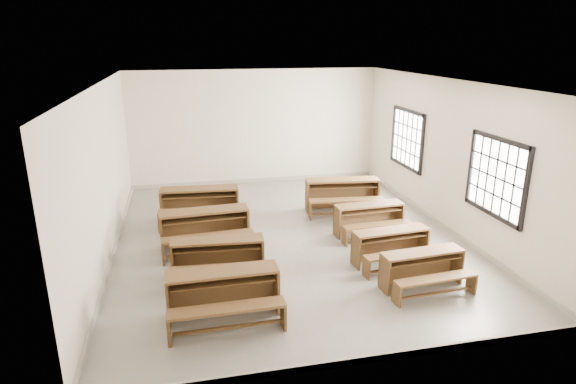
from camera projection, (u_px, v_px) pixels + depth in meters
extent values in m
plane|color=gray|center=(288.00, 237.00, 10.12)|extent=(8.50, 8.50, 0.00)
cube|color=silver|center=(288.00, 83.00, 9.15)|extent=(7.00, 8.50, 0.05)
cube|color=beige|center=(256.00, 127.00, 13.56)|extent=(7.00, 0.05, 3.20)
cube|color=beige|center=(365.00, 249.00, 5.70)|extent=(7.00, 0.05, 3.20)
cube|color=beige|center=(105.00, 174.00, 8.91)|extent=(0.05, 8.50, 3.20)
cube|color=beige|center=(445.00, 155.00, 10.35)|extent=(0.05, 8.50, 3.20)
cube|color=gray|center=(257.00, 180.00, 14.03)|extent=(7.00, 0.04, 0.10)
cube|color=gray|center=(359.00, 360.00, 6.17)|extent=(7.00, 0.04, 0.10)
cube|color=gray|center=(114.00, 250.00, 9.38)|extent=(0.04, 8.50, 0.10)
cube|color=gray|center=(439.00, 222.00, 10.82)|extent=(0.04, 8.50, 0.10)
cube|color=white|center=(497.00, 177.00, 8.67)|extent=(0.02, 1.50, 1.30)
cube|color=black|center=(501.00, 140.00, 8.46)|extent=(0.06, 1.62, 0.08)
cube|color=black|center=(491.00, 213.00, 8.88)|extent=(0.06, 1.62, 0.08)
cube|color=black|center=(526.00, 190.00, 7.93)|extent=(0.06, 0.08, 1.46)
cube|color=black|center=(471.00, 167.00, 9.40)|extent=(0.06, 0.08, 1.46)
cube|color=white|center=(408.00, 139.00, 12.02)|extent=(0.02, 1.50, 1.30)
cube|color=black|center=(409.00, 111.00, 11.81)|extent=(0.06, 1.62, 0.08)
cube|color=black|center=(405.00, 165.00, 12.23)|extent=(0.06, 1.62, 0.08)
cube|color=black|center=(422.00, 145.00, 11.28)|extent=(0.06, 0.08, 1.46)
cube|color=black|center=(394.00, 133.00, 12.75)|extent=(0.06, 0.08, 1.46)
cube|color=brown|center=(222.00, 272.00, 7.05)|extent=(1.66, 0.43, 0.04)
cube|color=brown|center=(222.00, 288.00, 7.34)|extent=(1.65, 0.06, 0.70)
cube|color=#483218|center=(168.00, 301.00, 6.99)|extent=(0.05, 0.41, 0.70)
cube|color=#483218|center=(276.00, 288.00, 7.34)|extent=(0.05, 0.41, 0.70)
cube|color=#483218|center=(223.00, 281.00, 7.07)|extent=(1.53, 0.33, 0.02)
cube|color=brown|center=(227.00, 308.00, 6.68)|extent=(1.65, 0.31, 0.04)
cube|color=#483218|center=(169.00, 329.00, 6.57)|extent=(0.04, 0.29, 0.39)
cube|color=#483218|center=(283.00, 315.00, 6.92)|extent=(0.04, 0.29, 0.39)
cube|color=#483218|center=(228.00, 328.00, 6.77)|extent=(1.53, 0.07, 0.04)
cube|color=brown|center=(217.00, 240.00, 8.24)|extent=(1.61, 0.52, 0.04)
cube|color=brown|center=(218.00, 255.00, 8.52)|extent=(1.58, 0.16, 0.67)
cube|color=#483218|center=(173.00, 262.00, 8.25)|extent=(0.07, 0.40, 0.67)
cube|color=#483218|center=(262.00, 256.00, 8.45)|extent=(0.07, 0.40, 0.67)
cube|color=#483218|center=(218.00, 248.00, 8.26)|extent=(1.48, 0.41, 0.02)
cube|color=brown|center=(218.00, 268.00, 7.87)|extent=(1.60, 0.40, 0.04)
cube|color=#483218|center=(171.00, 283.00, 7.83)|extent=(0.06, 0.28, 0.38)
cube|color=#483218|center=(265.00, 277.00, 8.04)|extent=(0.06, 0.28, 0.38)
cube|color=#483218|center=(219.00, 285.00, 7.96)|extent=(1.46, 0.16, 0.04)
cube|color=brown|center=(204.00, 211.00, 9.44)|extent=(1.76, 0.54, 0.04)
cube|color=brown|center=(204.00, 226.00, 9.74)|extent=(1.74, 0.15, 0.74)
cube|color=#483218|center=(161.00, 234.00, 9.33)|extent=(0.07, 0.44, 0.74)
cube|color=#483218|center=(247.00, 225.00, 9.78)|extent=(0.07, 0.44, 0.74)
cube|color=#483218|center=(204.00, 218.00, 9.46)|extent=(1.62, 0.43, 0.02)
cube|color=brown|center=(208.00, 236.00, 9.05)|extent=(1.75, 0.41, 0.04)
cube|color=#483218|center=(163.00, 253.00, 8.90)|extent=(0.06, 0.31, 0.41)
cube|color=#483218|center=(252.00, 242.00, 9.34)|extent=(0.06, 0.31, 0.41)
cube|color=#483218|center=(209.00, 252.00, 9.15)|extent=(1.61, 0.15, 0.04)
cube|color=brown|center=(199.00, 189.00, 10.82)|extent=(1.77, 0.58, 0.04)
cube|color=brown|center=(201.00, 202.00, 11.13)|extent=(1.74, 0.19, 0.74)
cube|color=#483218|center=(162.00, 207.00, 10.83)|extent=(0.08, 0.44, 0.74)
cube|color=#483218|center=(238.00, 204.00, 11.05)|extent=(0.08, 0.44, 0.74)
cube|color=#483218|center=(200.00, 195.00, 10.85)|extent=(1.64, 0.46, 0.02)
cube|color=brown|center=(199.00, 210.00, 10.42)|extent=(1.76, 0.45, 0.04)
cube|color=#483218|center=(160.00, 222.00, 10.38)|extent=(0.07, 0.31, 0.41)
cube|color=#483218|center=(239.00, 218.00, 10.59)|extent=(0.07, 0.31, 0.41)
cube|color=#483218|center=(200.00, 224.00, 10.52)|extent=(1.61, 0.19, 0.04)
cube|color=brown|center=(423.00, 252.00, 7.95)|extent=(1.43, 0.45, 0.04)
cube|color=brown|center=(416.00, 265.00, 8.19)|extent=(1.40, 0.14, 0.60)
cube|color=#483218|center=(384.00, 275.00, 7.86)|extent=(0.06, 0.35, 0.60)
cube|color=#483218|center=(456.00, 264.00, 8.23)|extent=(0.06, 0.35, 0.60)
cube|color=#483218|center=(423.00, 259.00, 7.97)|extent=(1.32, 0.36, 0.02)
cube|color=brown|center=(436.00, 278.00, 7.64)|extent=(1.42, 0.35, 0.04)
cube|color=#483218|center=(397.00, 295.00, 7.51)|extent=(0.05, 0.25, 0.33)
cube|color=#483218|center=(471.00, 283.00, 7.88)|extent=(0.05, 0.25, 0.33)
cube|color=#483218|center=(435.00, 293.00, 7.72)|extent=(1.30, 0.14, 0.04)
cube|color=brown|center=(391.00, 231.00, 8.82)|extent=(1.46, 0.48, 0.04)
cube|color=brown|center=(386.00, 243.00, 9.06)|extent=(1.43, 0.16, 0.61)
cube|color=#483218|center=(356.00, 251.00, 8.72)|extent=(0.07, 0.36, 0.61)
cube|color=#483218|center=(423.00, 242.00, 9.12)|extent=(0.07, 0.36, 0.61)
cube|color=#483218|center=(391.00, 237.00, 8.84)|extent=(1.34, 0.38, 0.02)
cube|color=brown|center=(403.00, 254.00, 8.50)|extent=(1.45, 0.38, 0.04)
cube|color=#483218|center=(366.00, 269.00, 8.36)|extent=(0.06, 0.25, 0.34)
cube|color=#483218|center=(436.00, 258.00, 8.76)|extent=(0.06, 0.25, 0.34)
cube|color=#483218|center=(401.00, 267.00, 8.58)|extent=(1.33, 0.16, 0.04)
cube|color=brown|center=(369.00, 205.00, 10.13)|extent=(1.49, 0.44, 0.04)
cube|color=brown|center=(365.00, 217.00, 10.38)|extent=(1.48, 0.11, 0.63)
cube|color=#483218|center=(337.00, 223.00, 10.05)|extent=(0.05, 0.37, 0.63)
cube|color=#483218|center=(399.00, 216.00, 10.41)|extent=(0.05, 0.37, 0.63)
cube|color=#483218|center=(369.00, 211.00, 10.15)|extent=(1.38, 0.34, 0.02)
cube|color=brown|center=(378.00, 225.00, 9.80)|extent=(1.49, 0.33, 0.04)
cube|color=#483218|center=(345.00, 237.00, 9.68)|extent=(0.05, 0.26, 0.35)
cube|color=#483218|center=(409.00, 230.00, 10.04)|extent=(0.05, 0.26, 0.35)
cube|color=#483218|center=(377.00, 237.00, 9.88)|extent=(1.37, 0.11, 0.04)
cube|color=brown|center=(342.00, 180.00, 11.50)|extent=(1.78, 0.64, 0.04)
cube|color=brown|center=(340.00, 193.00, 11.81)|extent=(1.74, 0.25, 0.74)
cube|color=#483218|center=(307.00, 197.00, 11.54)|extent=(0.10, 0.44, 0.74)
cube|color=#483218|center=(376.00, 194.00, 11.70)|extent=(0.10, 0.44, 0.74)
cube|color=#483218|center=(342.00, 186.00, 11.53)|extent=(1.64, 0.52, 0.02)
cube|color=brown|center=(347.00, 200.00, 11.09)|extent=(1.77, 0.51, 0.04)
cube|color=#483218|center=(310.00, 210.00, 11.08)|extent=(0.08, 0.31, 0.41)
cube|color=#483218|center=(382.00, 208.00, 11.24)|extent=(0.08, 0.31, 0.41)
cube|color=#483218|center=(346.00, 213.00, 11.19)|extent=(1.61, 0.25, 0.04)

